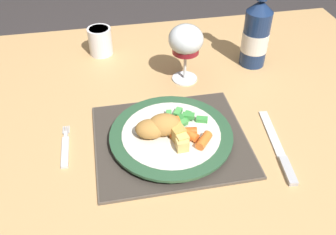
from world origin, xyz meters
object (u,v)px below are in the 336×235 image
(wine_glass, at_px, (186,42))
(drinking_cup, at_px, (100,40))
(dining_table, at_px, (175,146))
(bottle, at_px, (256,33))
(dinner_plate, at_px, (171,136))
(fork, at_px, (65,148))
(table_knife, at_px, (280,151))

(wine_glass, distance_m, drinking_cup, 0.27)
(dining_table, relative_size, bottle, 5.02)
(dinner_plate, bearing_deg, wine_glass, 70.27)
(fork, height_order, bottle, bottle)
(bottle, bearing_deg, fork, -153.80)
(dining_table, xyz_separation_m, wine_glass, (0.05, 0.14, 0.20))
(table_knife, bearing_deg, dining_table, 141.17)
(table_knife, relative_size, bottle, 0.88)
(dinner_plate, relative_size, drinking_cup, 3.34)
(dining_table, bearing_deg, bottle, 36.54)
(fork, xyz_separation_m, bottle, (0.49, 0.24, 0.09))
(dinner_plate, xyz_separation_m, table_knife, (0.21, -0.07, -0.01))
(drinking_cup, bearing_deg, dinner_plate, -72.66)
(dining_table, distance_m, wine_glass, 0.25)
(table_knife, distance_m, bottle, 0.35)
(dining_table, distance_m, drinking_cup, 0.37)
(bottle, bearing_deg, wine_glass, -168.32)
(table_knife, bearing_deg, drinking_cup, 125.69)
(dinner_plate, xyz_separation_m, drinking_cup, (-0.12, 0.39, 0.02))
(wine_glass, relative_size, bottle, 0.61)
(fork, bearing_deg, wine_glass, 34.23)
(wine_glass, relative_size, drinking_cup, 1.96)
(dinner_plate, xyz_separation_m, fork, (-0.22, 0.02, -0.01))
(bottle, bearing_deg, dining_table, -143.46)
(dinner_plate, bearing_deg, table_knife, -18.70)
(wine_glass, height_order, bottle, bottle)
(dining_table, height_order, table_knife, table_knife)
(dinner_plate, distance_m, wine_glass, 0.25)
(dining_table, height_order, wine_glass, wine_glass)
(fork, bearing_deg, drinking_cup, 75.74)
(dinner_plate, height_order, fork, dinner_plate)
(dining_table, bearing_deg, fork, -166.68)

